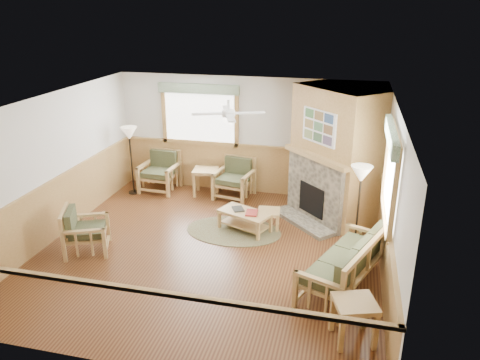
% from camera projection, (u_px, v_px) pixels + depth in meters
% --- Properties ---
extents(floor, '(6.00, 6.00, 0.01)m').
position_uv_depth(floor, '(210.00, 251.00, 8.48)').
color(floor, '#532E17').
rests_on(floor, ground).
extents(ceiling, '(6.00, 6.00, 0.01)m').
position_uv_depth(ceiling, '(206.00, 103.00, 7.52)').
color(ceiling, white).
rests_on(ceiling, floor).
extents(wall_back, '(6.00, 0.02, 2.70)m').
position_uv_depth(wall_back, '(247.00, 136.00, 10.72)').
color(wall_back, silver).
rests_on(wall_back, floor).
extents(wall_front, '(6.00, 0.02, 2.70)m').
position_uv_depth(wall_front, '(129.00, 274.00, 5.27)').
color(wall_front, silver).
rests_on(wall_front, floor).
extents(wall_left, '(0.02, 6.00, 2.70)m').
position_uv_depth(wall_left, '(53.00, 168.00, 8.66)').
color(wall_left, silver).
rests_on(wall_left, floor).
extents(wall_right, '(0.02, 6.00, 2.70)m').
position_uv_depth(wall_right, '(390.00, 197.00, 7.34)').
color(wall_right, silver).
rests_on(wall_right, floor).
extents(wainscot, '(6.00, 6.00, 1.10)m').
position_uv_depth(wainscot, '(209.00, 223.00, 8.28)').
color(wainscot, '#A67D44').
rests_on(wainscot, floor).
extents(fireplace, '(3.11, 3.11, 2.70)m').
position_uv_depth(fireplace, '(335.00, 154.00, 9.41)').
color(fireplace, '#A67D44').
rests_on(fireplace, floor).
extents(window_back, '(1.90, 0.16, 1.50)m').
position_uv_depth(window_back, '(199.00, 83.00, 10.51)').
color(window_back, white).
rests_on(window_back, wall_back).
extents(window_right, '(0.16, 1.90, 1.50)m').
position_uv_depth(window_right, '(398.00, 127.00, 6.75)').
color(window_right, white).
rests_on(window_right, wall_right).
extents(ceiling_fan, '(1.59, 1.59, 0.36)m').
position_uv_depth(ceiling_fan, '(228.00, 103.00, 7.74)').
color(ceiling_fan, white).
rests_on(ceiling_fan, ceiling).
extents(sofa, '(2.08, 1.45, 0.89)m').
position_uv_depth(sofa, '(345.00, 262.00, 7.26)').
color(sofa, tan).
rests_on(sofa, floor).
extents(armchair_back_left, '(0.86, 0.86, 0.92)m').
position_uv_depth(armchair_back_left, '(160.00, 172.00, 11.07)').
color(armchair_back_left, tan).
rests_on(armchair_back_left, floor).
extents(armchair_back_right, '(0.91, 0.91, 0.89)m').
position_uv_depth(armchair_back_right, '(234.00, 179.00, 10.68)').
color(armchair_back_right, tan).
rests_on(armchair_back_right, floor).
extents(armchair_left, '(0.97, 0.97, 0.83)m').
position_uv_depth(armchair_left, '(86.00, 230.00, 8.33)').
color(armchair_left, tan).
rests_on(armchair_left, floor).
extents(coffee_table, '(1.12, 0.85, 0.40)m').
position_uv_depth(coffee_table, '(245.00, 221.00, 9.17)').
color(coffee_table, tan).
rests_on(coffee_table, floor).
extents(end_table_chairs, '(0.62, 0.60, 0.62)m').
position_uv_depth(end_table_chairs, '(206.00, 182.00, 10.87)').
color(end_table_chairs, tan).
rests_on(end_table_chairs, floor).
extents(end_table_sofa, '(0.67, 0.65, 0.60)m').
position_uv_depth(end_table_sofa, '(354.00, 321.00, 6.14)').
color(end_table_sofa, tan).
rests_on(end_table_sofa, floor).
extents(footstool, '(0.48, 0.48, 0.37)m').
position_uv_depth(footstool, '(269.00, 219.00, 9.29)').
color(footstool, tan).
rests_on(footstool, floor).
extents(braided_rug, '(2.40, 2.40, 0.01)m').
position_uv_depth(braided_rug, '(234.00, 231.00, 9.20)').
color(braided_rug, brown).
rests_on(braided_rug, floor).
extents(floor_lamp_left, '(0.45, 0.45, 1.61)m').
position_uv_depth(floor_lamp_left, '(131.00, 161.00, 10.78)').
color(floor_lamp_left, black).
rests_on(floor_lamp_left, floor).
extents(floor_lamp_right, '(0.48, 0.48, 1.62)m').
position_uv_depth(floor_lamp_right, '(358.00, 209.00, 8.21)').
color(floor_lamp_right, black).
rests_on(floor_lamp_right, floor).
extents(book_red, '(0.25, 0.32, 0.03)m').
position_uv_depth(book_red, '(252.00, 212.00, 9.01)').
color(book_red, maroon).
rests_on(book_red, coffee_table).
extents(book_dark, '(0.30, 0.33, 0.03)m').
position_uv_depth(book_dark, '(238.00, 208.00, 9.19)').
color(book_dark, black).
rests_on(book_dark, coffee_table).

